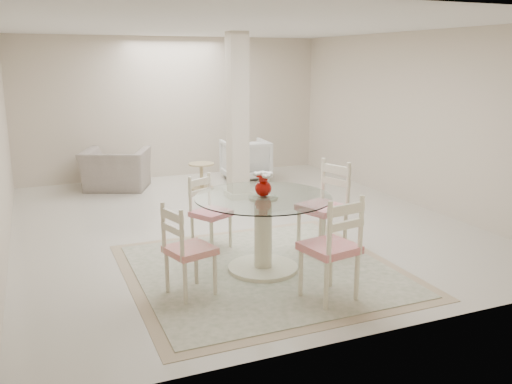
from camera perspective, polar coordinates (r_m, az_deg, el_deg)
name	(u,v)px	position (r m, az deg, el deg)	size (l,w,h in m)	color
ground	(238,222)	(7.78, -1.96, -3.18)	(7.00, 7.00, 0.00)	beige
room_shell	(236,91)	(7.45, -2.07, 10.60)	(6.02, 7.02, 2.71)	beige
column	(237,118)	(8.88, -1.96, 7.84)	(0.30, 0.30, 2.70)	beige
area_rug	(263,270)	(6.04, 0.74, -8.21)	(2.91, 2.91, 0.02)	tan
dining_table	(263,233)	(5.89, 0.75, -4.38)	(1.47, 1.47, 0.85)	beige
red_vase	(264,183)	(5.74, 0.80, 0.91)	(0.21, 0.20, 0.27)	#A30B05
dining_chair_east	(327,200)	(6.54, 7.49, -0.81)	(0.61, 0.61, 1.21)	#EDE3C3
dining_chair_north	(207,207)	(6.62, -5.18, -1.54)	(0.54, 0.54, 1.00)	beige
dining_chair_west	(184,244)	(5.27, -7.59, -5.41)	(0.51, 0.51, 1.04)	beige
dining_chair_south	(335,241)	(5.15, 8.31, -5.13)	(0.54, 0.54, 1.16)	#F4EEC9
recliner_taupe	(116,170)	(9.98, -14.52, 2.31)	(1.10, 0.96, 0.72)	gray
armchair_white	(245,160)	(10.45, -1.12, 3.42)	(0.83, 0.85, 0.78)	silver
side_table	(202,177)	(9.73, -5.75, 1.56)	(0.45, 0.45, 0.47)	tan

